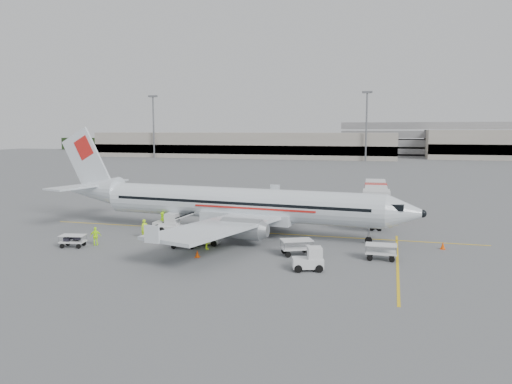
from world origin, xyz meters
The scene contains 25 objects.
ground centered at (0.00, 0.00, 0.00)m, with size 360.00×360.00×0.00m, color #56595B.
stripe_lead centered at (0.00, 0.00, 0.01)m, with size 44.00×0.20×0.01m, color yellow.
stripe_cross centered at (14.00, -8.00, 0.01)m, with size 0.20×20.00×0.01m, color yellow.
terminal_west centered at (-40.00, 130.00, 4.50)m, with size 110.00×22.00×9.00m, color gray, non-canonical shape.
parking_garage centered at (25.00, 160.00, 7.00)m, with size 62.00×24.00×14.00m, color slate, non-canonical shape.
treeline centered at (0.00, 175.00, 3.00)m, with size 300.00×3.00×6.00m, color black, non-canonical shape.
mast_west centered at (-70.00, 118.00, 11.00)m, with size 3.20×1.20×22.00m, color slate, non-canonical shape.
mast_center centered at (5.00, 118.00, 11.00)m, with size 3.20×1.20×22.00m, color slate, non-canonical shape.
aircraft centered at (-0.88, -0.94, 5.09)m, with size 36.90×28.93×10.17m, color silver, non-canonical shape.
jet_bridge centered at (11.69, 9.85, 2.10)m, with size 3.00×15.98×4.19m, color silver, non-canonical shape.
belt_loader centered at (-7.07, -2.00, 1.32)m, with size 4.88×1.83×2.64m, color silver, non-canonical shape.
tug_fore centered at (7.68, -11.86, 0.85)m, with size 2.21×1.26×1.71m, color silver, non-canonical shape.
tug_mid centered at (-2.20, -6.21, 0.79)m, with size 2.05×1.17×1.58m, color silver, non-canonical shape.
tug_aft centered at (-8.14, -2.00, 0.95)m, with size 2.46×1.41×1.90m, color silver, non-canonical shape.
cart_loaded_a centered at (-3.81, -7.73, 0.58)m, with size 2.24×1.32×1.17m, color silver, non-canonical shape.
cart_loaded_b centered at (-13.17, -10.14, 0.55)m, with size 2.09×1.24×1.09m, color silver, non-canonical shape.
cart_empty_a centered at (6.09, -7.74, 0.65)m, with size 2.51×1.48×1.31m, color silver, non-canonical shape.
cart_empty_b centered at (12.74, -7.40, 0.62)m, with size 2.39×1.42×1.25m, color silver, non-canonical shape.
cone_nose centered at (17.76, -2.45, 0.33)m, with size 0.41×0.41×0.67m, color #EC4701.
cone_port centered at (-4.39, 15.16, 0.28)m, with size 0.35×0.35×0.57m, color #EC4701.
cone_stbd centered at (-1.44, -10.54, 0.31)m, with size 0.38×0.38×0.61m, color #EC4701.
crew_a centered at (-8.92, -5.15, 0.89)m, with size 0.65×0.43×1.78m, color #ACE712.
crew_b centered at (-8.86, -1.50, 0.95)m, with size 0.92×0.72×1.89m, color #ACE712.
crew_c centered at (-1.62, -7.78, 0.93)m, with size 1.21×0.69×1.87m, color #ACE712.
crew_d centered at (-11.64, -9.00, 0.82)m, with size 0.97×0.40×1.65m, color #ACE712.
Camera 1 is at (13.35, -46.81, 10.15)m, focal length 35.00 mm.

